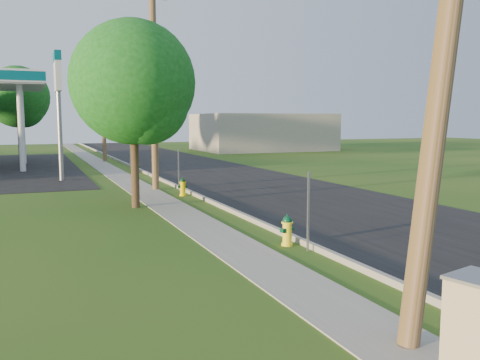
# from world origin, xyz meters

# --- Properties ---
(ground_plane) EXTENTS (140.00, 140.00, 0.00)m
(ground_plane) POSITION_xyz_m (0.00, 0.00, 0.00)
(ground_plane) COLOR #1B4A14
(ground_plane) RESTS_ON ground
(road) EXTENTS (8.00, 120.00, 0.02)m
(road) POSITION_xyz_m (4.50, 10.00, 0.01)
(road) COLOR black
(road) RESTS_ON ground
(curb) EXTENTS (0.15, 120.00, 0.15)m
(curb) POSITION_xyz_m (0.50, 10.00, 0.07)
(curb) COLOR gray
(curb) RESTS_ON ground
(sidewalk) EXTENTS (1.50, 120.00, 0.03)m
(sidewalk) POSITION_xyz_m (-1.25, 10.00, 0.01)
(sidewalk) COLOR gray
(sidewalk) RESTS_ON ground
(utility_pole_near) EXTENTS (1.40, 0.32, 9.48)m
(utility_pole_near) POSITION_xyz_m (-0.60, -1.00, 4.80)
(utility_pole_near) COLOR brown
(utility_pole_near) RESTS_ON ground
(utility_pole_mid) EXTENTS (1.40, 0.32, 9.80)m
(utility_pole_mid) POSITION_xyz_m (-0.60, 17.00, 4.95)
(utility_pole_mid) COLOR brown
(utility_pole_mid) RESTS_ON ground
(utility_pole_far) EXTENTS (1.40, 0.32, 9.50)m
(utility_pole_far) POSITION_xyz_m (-0.60, 35.00, 4.80)
(utility_pole_far) COLOR brown
(utility_pole_far) RESTS_ON ground
(sign_post_near) EXTENTS (0.05, 0.04, 2.00)m
(sign_post_near) POSITION_xyz_m (0.25, 4.20, 1.00)
(sign_post_near) COLOR gray
(sign_post_near) RESTS_ON ground
(sign_post_mid) EXTENTS (0.05, 0.04, 2.00)m
(sign_post_mid) POSITION_xyz_m (0.25, 16.00, 1.00)
(sign_post_mid) COLOR gray
(sign_post_mid) RESTS_ON ground
(sign_post_far) EXTENTS (0.05, 0.04, 2.00)m
(sign_post_far) POSITION_xyz_m (0.25, 28.20, 1.00)
(sign_post_far) COLOR gray
(sign_post_far) RESTS_ON ground
(price_pylon) EXTENTS (0.34, 2.04, 6.85)m
(price_pylon) POSITION_xyz_m (-4.50, 22.50, 5.43)
(price_pylon) COLOR gray
(price_pylon) RESTS_ON ground
(distant_building) EXTENTS (14.00, 10.00, 4.00)m
(distant_building) POSITION_xyz_m (18.00, 45.00, 2.00)
(distant_building) COLOR gray
(distant_building) RESTS_ON ground
(tree_verge) EXTENTS (4.57, 4.57, 6.92)m
(tree_verge) POSITION_xyz_m (-2.34, 12.29, 4.46)
(tree_verge) COLOR #362817
(tree_verge) RESTS_ON ground
(tree_lot) EXTENTS (5.17, 5.17, 7.84)m
(tree_lot) POSITION_xyz_m (-6.70, 40.31, 5.05)
(tree_lot) COLOR #362817
(tree_lot) RESTS_ON ground
(hydrant_near) EXTENTS (0.43, 0.38, 0.82)m
(hydrant_near) POSITION_xyz_m (0.08, 4.97, 0.40)
(hydrant_near) COLOR yellow
(hydrant_near) RESTS_ON ground
(hydrant_mid) EXTENTS (0.42, 0.37, 0.80)m
(hydrant_mid) POSITION_xyz_m (0.03, 14.57, 0.39)
(hydrant_mid) COLOR #FFDD00
(hydrant_mid) RESTS_ON ground
(hydrant_far) EXTENTS (0.38, 0.34, 0.74)m
(hydrant_far) POSITION_xyz_m (0.11, 25.15, 0.36)
(hydrant_far) COLOR yellow
(hydrant_far) RESTS_ON ground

